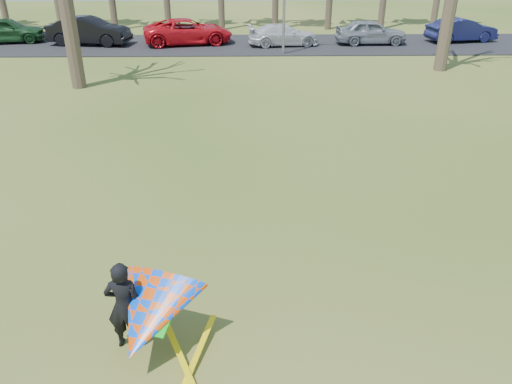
{
  "coord_description": "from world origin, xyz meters",
  "views": [
    {
      "loc": [
        -0.2,
        -8.12,
        6.31
      ],
      "look_at": [
        0.0,
        2.0,
        1.1
      ],
      "focal_mm": 35.0,
      "sensor_mm": 36.0,
      "label": 1
    }
  ],
  "objects_px": {
    "car_1": "(89,31)",
    "car_5": "(462,30)",
    "kite_flyer": "(146,314)",
    "car_3": "(283,35)",
    "car_0": "(6,30)",
    "car_2": "(188,31)",
    "car_4": "(371,32)"
  },
  "relations": [
    {
      "from": "car_1",
      "to": "car_5",
      "type": "xyz_separation_m",
      "value": [
        24.19,
        0.56,
        -0.11
      ]
    },
    {
      "from": "car_1",
      "to": "kite_flyer",
      "type": "relative_size",
      "value": 2.16
    },
    {
      "from": "car_1",
      "to": "car_3",
      "type": "distance_m",
      "value": 12.4
    },
    {
      "from": "car_0",
      "to": "car_2",
      "type": "bearing_deg",
      "value": -103.82
    },
    {
      "from": "car_1",
      "to": "car_4",
      "type": "distance_m",
      "value": 18.04
    },
    {
      "from": "car_4",
      "to": "kite_flyer",
      "type": "distance_m",
      "value": 28.4
    },
    {
      "from": "car_3",
      "to": "car_0",
      "type": "bearing_deg",
      "value": 78.31
    },
    {
      "from": "car_4",
      "to": "car_0",
      "type": "bearing_deg",
      "value": 86.1
    },
    {
      "from": "car_2",
      "to": "car_5",
      "type": "distance_m",
      "value": 17.9
    },
    {
      "from": "kite_flyer",
      "to": "car_0",
      "type": "bearing_deg",
      "value": 116.76
    },
    {
      "from": "car_2",
      "to": "car_5",
      "type": "bearing_deg",
      "value": -99.96
    },
    {
      "from": "car_0",
      "to": "car_5",
      "type": "bearing_deg",
      "value": -101.07
    },
    {
      "from": "car_2",
      "to": "car_3",
      "type": "bearing_deg",
      "value": -107.22
    },
    {
      "from": "car_0",
      "to": "car_3",
      "type": "xyz_separation_m",
      "value": [
        17.96,
        -1.28,
        -0.15
      ]
    },
    {
      "from": "car_3",
      "to": "kite_flyer",
      "type": "relative_size",
      "value": 1.87
    },
    {
      "from": "car_0",
      "to": "car_1",
      "type": "height_order",
      "value": "car_1"
    },
    {
      "from": "car_1",
      "to": "car_3",
      "type": "xyz_separation_m",
      "value": [
        12.39,
        -0.51,
        -0.2
      ]
    },
    {
      "from": "car_2",
      "to": "car_3",
      "type": "xyz_separation_m",
      "value": [
        6.09,
        -0.62,
        -0.14
      ]
    },
    {
      "from": "car_1",
      "to": "car_4",
      "type": "relative_size",
      "value": 1.16
    },
    {
      "from": "car_2",
      "to": "kite_flyer",
      "type": "bearing_deg",
      "value": 172.99
    },
    {
      "from": "car_1",
      "to": "kite_flyer",
      "type": "height_order",
      "value": "kite_flyer"
    },
    {
      "from": "car_3",
      "to": "car_5",
      "type": "relative_size",
      "value": 0.99
    },
    {
      "from": "car_5",
      "to": "kite_flyer",
      "type": "bearing_deg",
      "value": 139.33
    },
    {
      "from": "car_2",
      "to": "car_4",
      "type": "distance_m",
      "value": 11.75
    },
    {
      "from": "car_2",
      "to": "car_5",
      "type": "xyz_separation_m",
      "value": [
        17.9,
        0.44,
        -0.04
      ]
    },
    {
      "from": "car_5",
      "to": "car_3",
      "type": "bearing_deg",
      "value": 84.53
    },
    {
      "from": "car_0",
      "to": "car_4",
      "type": "bearing_deg",
      "value": -102.88
    },
    {
      "from": "car_1",
      "to": "car_2",
      "type": "xyz_separation_m",
      "value": [
        6.29,
        0.12,
        -0.06
      ]
    },
    {
      "from": "car_3",
      "to": "car_4",
      "type": "height_order",
      "value": "car_4"
    },
    {
      "from": "car_2",
      "to": "kite_flyer",
      "type": "height_order",
      "value": "kite_flyer"
    },
    {
      "from": "car_1",
      "to": "car_5",
      "type": "distance_m",
      "value": 24.2
    },
    {
      "from": "car_1",
      "to": "kite_flyer",
      "type": "distance_m",
      "value": 28.11
    }
  ]
}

